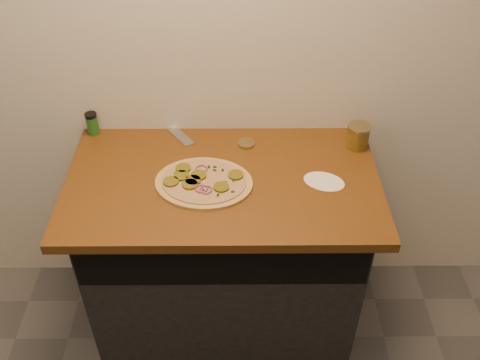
{
  "coord_description": "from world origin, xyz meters",
  "views": [
    {
      "loc": [
        0.06,
        -0.14,
        2.21
      ],
      "look_at": [
        0.07,
        1.35,
        0.95
      ],
      "focal_mm": 40.0,
      "sensor_mm": 36.0,
      "label": 1
    }
  ],
  "objects_px": {
    "pizza": "(203,182)",
    "spice_shaker": "(92,123)",
    "salsa_jar": "(358,136)",
    "chefs_knife": "(166,123)"
  },
  "relations": [
    {
      "from": "pizza",
      "to": "chefs_knife",
      "type": "bearing_deg",
      "value": 113.93
    },
    {
      "from": "pizza",
      "to": "salsa_jar",
      "type": "relative_size",
      "value": 4.0
    },
    {
      "from": "pizza",
      "to": "salsa_jar",
      "type": "distance_m",
      "value": 0.66
    },
    {
      "from": "pizza",
      "to": "spice_shaker",
      "type": "relative_size",
      "value": 4.16
    },
    {
      "from": "chefs_knife",
      "to": "pizza",
      "type": "bearing_deg",
      "value": -66.07
    },
    {
      "from": "chefs_knife",
      "to": "salsa_jar",
      "type": "xyz_separation_m",
      "value": [
        0.8,
        -0.17,
        0.04
      ]
    },
    {
      "from": "pizza",
      "to": "chefs_knife",
      "type": "height_order",
      "value": "pizza"
    },
    {
      "from": "pizza",
      "to": "spice_shaker",
      "type": "bearing_deg",
      "value": 145.0
    },
    {
      "from": "pizza",
      "to": "chefs_knife",
      "type": "relative_size",
      "value": 1.39
    },
    {
      "from": "pizza",
      "to": "salsa_jar",
      "type": "xyz_separation_m",
      "value": [
        0.62,
        0.23,
        0.04
      ]
    }
  ]
}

